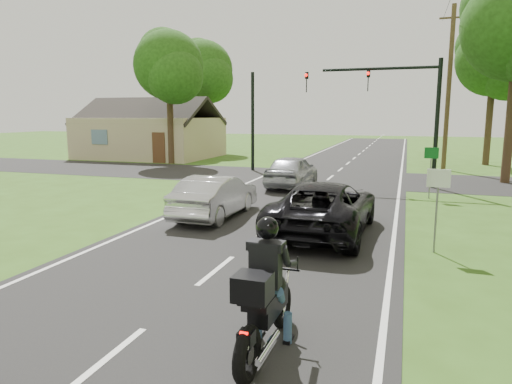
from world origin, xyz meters
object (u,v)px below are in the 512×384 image
traffic_signal (396,100)px  silver_suv (292,171)px  motorcycle_rider (265,301)px  utility_pole_far (449,88)px  sign_green (431,160)px  dark_suv (324,207)px  sign_white (438,190)px  silver_sedan (215,196)px

traffic_signal → silver_suv: bearing=-158.8°
motorcycle_rider → utility_pole_far: utility_pole_far is taller
silver_suv → sign_green: sign_green is taller
utility_pole_far → dark_suv: bearing=-104.0°
utility_pole_far → sign_white: size_ratio=4.71×
silver_sedan → traffic_signal: 11.08m
sign_white → traffic_signal: bearing=97.0°
motorcycle_rider → dark_suv: bearing=94.2°
motorcycle_rider → traffic_signal: traffic_signal is taller
motorcycle_rider → silver_suv: size_ratio=0.53×
silver_suv → utility_pole_far: 13.03m
dark_suv → silver_suv: 8.73m
silver_sedan → sign_green: sign_green is taller
dark_suv → sign_green: size_ratio=2.60×
motorcycle_rider → traffic_signal: 17.44m
motorcycle_rider → silver_suv: motorcycle_rider is taller
dark_suv → silver_suv: silver_suv is taller
motorcycle_rider → sign_green: (2.81, 14.06, 0.79)m
traffic_signal → sign_green: 4.24m
silver_sedan → silver_suv: (0.90, 7.22, 0.06)m
dark_suv → sign_white: (2.99, -1.02, 0.82)m
motorcycle_rider → utility_pole_far: bearing=81.8°
dark_suv → utility_pole_far: bearing=-102.6°
motorcycle_rider → traffic_signal: (1.25, 17.07, 3.33)m
dark_suv → utility_pole_far: utility_pole_far is taller
utility_pole_far → sign_white: utility_pole_far is taller
sign_green → utility_pole_far: bearing=83.3°
silver_suv → sign_green: 6.33m
silver_sedan → traffic_signal: (5.49, 9.00, 3.41)m
silver_sedan → silver_suv: size_ratio=0.96×
silver_sedan → utility_pole_far: 19.44m
traffic_signal → dark_suv: bearing=-99.2°
silver_sedan → utility_pole_far: bearing=-115.5°
dark_suv → sign_white: 3.26m
silver_sedan → sign_green: 9.29m
motorcycle_rider → silver_suv: (-3.34, 15.29, -0.03)m
dark_suv → motorcycle_rider: bearing=94.5°
dark_suv → utility_pole_far: (4.49, 18.00, 4.31)m
silver_suv → sign_green: size_ratio=2.12×
motorcycle_rider → utility_pole_far: (4.11, 25.08, 4.28)m
sign_white → motorcycle_rider: bearing=-113.3°
traffic_signal → sign_green: traffic_signal is taller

